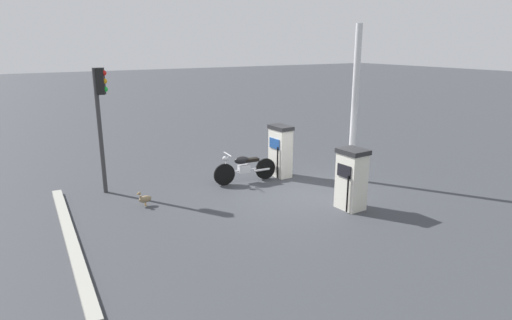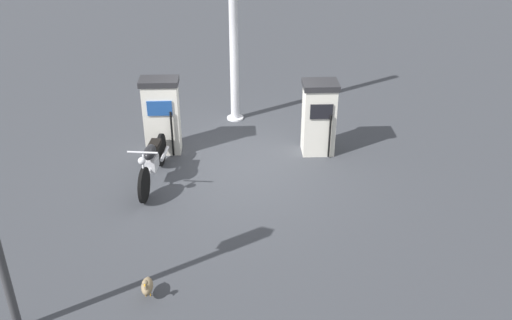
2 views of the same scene
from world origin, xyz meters
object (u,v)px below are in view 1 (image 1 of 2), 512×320
at_px(fuel_pump_far, 351,179).
at_px(canopy_support_pole, 354,108).
at_px(roadside_traffic_light, 101,109).
at_px(wandering_duck, 145,199).
at_px(motorcycle_near_pump, 244,167).
at_px(fuel_pump_near, 280,151).

distance_m(fuel_pump_far, canopy_support_pole, 2.91).
xyz_separation_m(roadside_traffic_light, canopy_support_pole, (-6.87, 2.69, -0.14)).
bearing_deg(canopy_support_pole, wandering_duck, -9.51).
distance_m(motorcycle_near_pump, wandering_duck, 3.31).
relative_size(roadside_traffic_light, canopy_support_pole, 0.75).
xyz_separation_m(fuel_pump_near, wandering_duck, (4.58, 0.42, -0.64)).
xyz_separation_m(fuel_pump_far, roadside_traffic_light, (5.18, -4.53, 1.62)).
relative_size(wandering_duck, roadside_traffic_light, 0.12).
relative_size(fuel_pump_near, wandering_duck, 3.94).
bearing_deg(fuel_pump_far, wandering_duck, -32.25).
bearing_deg(wandering_duck, motorcycle_near_pump, -172.37).
bearing_deg(fuel_pump_near, motorcycle_near_pump, -0.81).
distance_m(fuel_pump_near, motorcycle_near_pump, 1.36).
distance_m(fuel_pump_near, wandering_duck, 4.65).
bearing_deg(fuel_pump_far, fuel_pump_near, -90.00).
relative_size(motorcycle_near_pump, canopy_support_pole, 0.44).
distance_m(motorcycle_near_pump, roadside_traffic_light, 4.50).
height_order(roadside_traffic_light, canopy_support_pole, canopy_support_pole).
bearing_deg(roadside_traffic_light, motorcycle_near_pump, 162.80).
relative_size(fuel_pump_near, fuel_pump_far, 1.04).
distance_m(fuel_pump_near, roadside_traffic_light, 5.55).
distance_m(motorcycle_near_pump, canopy_support_pole, 3.82).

